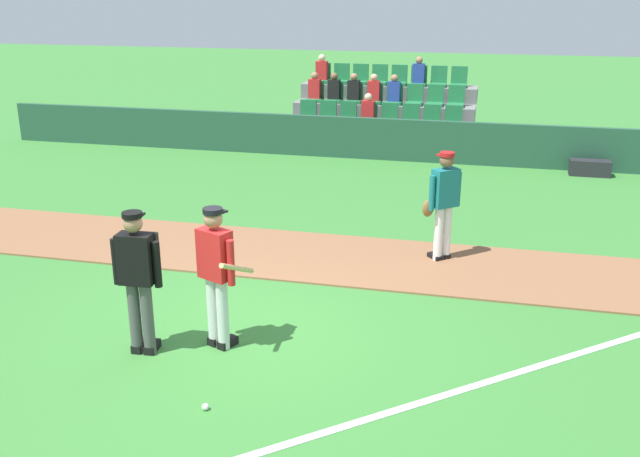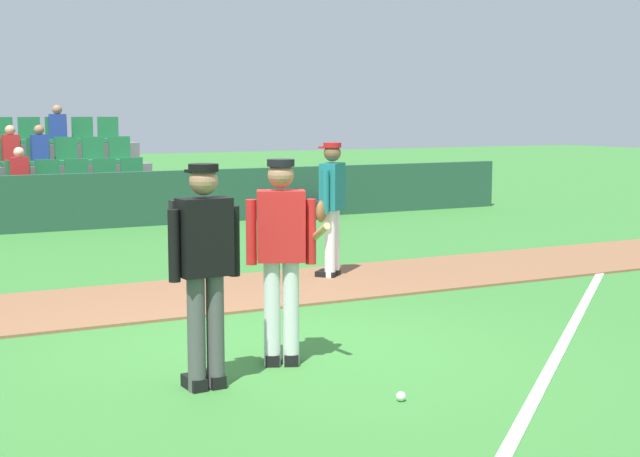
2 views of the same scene
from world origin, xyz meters
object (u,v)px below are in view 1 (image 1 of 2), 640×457
(runner_teal_jersey, at_px, (443,203))
(baseball, at_px, (205,407))
(equipment_bag, at_px, (590,168))
(batter_red_jersey, at_px, (217,273))
(umpire_home_plate, at_px, (138,274))

(runner_teal_jersey, distance_m, baseball, 5.30)
(runner_teal_jersey, xyz_separation_m, equipment_bag, (2.91, 6.19, -0.78))
(runner_teal_jersey, xyz_separation_m, baseball, (-2.02, -4.82, -0.93))
(baseball, xyz_separation_m, equipment_bag, (4.93, 11.01, 0.14))
(batter_red_jersey, height_order, umpire_home_plate, same)
(batter_red_jersey, xyz_separation_m, runner_teal_jersey, (2.37, 3.49, -0.01))
(umpire_home_plate, xyz_separation_m, equipment_bag, (6.11, 10.03, -0.82))
(batter_red_jersey, relative_size, baseball, 23.78)
(batter_red_jersey, bearing_deg, baseball, -75.15)
(batter_red_jersey, distance_m, baseball, 1.66)
(equipment_bag, bearing_deg, baseball, -114.11)
(umpire_home_plate, xyz_separation_m, runner_teal_jersey, (3.20, 3.83, -0.04))
(batter_red_jersey, bearing_deg, runner_teal_jersey, 55.86)
(equipment_bag, bearing_deg, umpire_home_plate, -121.34)
(batter_red_jersey, relative_size, equipment_bag, 1.96)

